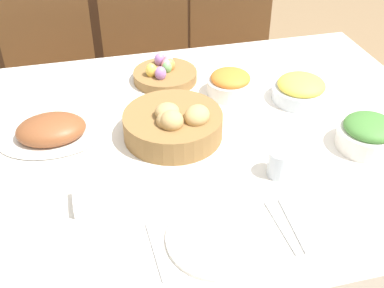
% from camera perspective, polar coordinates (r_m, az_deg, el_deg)
% --- Properties ---
extents(dining_table, '(1.60, 1.17, 0.75)m').
position_cam_1_polar(dining_table, '(1.66, -0.05, -9.73)').
color(dining_table, white).
rests_on(dining_table, ground).
extents(chair_far_left, '(0.43, 0.43, 0.90)m').
position_cam_1_polar(chair_far_left, '(2.35, -16.25, 7.16)').
color(chair_far_left, brown).
rests_on(chair_far_left, ground).
extents(chair_far_right, '(0.43, 0.43, 0.90)m').
position_cam_1_polar(chair_far_right, '(2.46, 5.25, 9.87)').
color(chair_far_right, brown).
rests_on(chair_far_right, ground).
extents(chair_far_center, '(0.44, 0.44, 0.90)m').
position_cam_1_polar(chair_far_center, '(2.36, -5.09, 8.72)').
color(chair_far_center, brown).
rests_on(chair_far_center, ground).
extents(sideboard, '(1.42, 0.44, 0.92)m').
position_cam_1_polar(sideboard, '(3.07, -13.47, 14.09)').
color(sideboard, '#3D2616').
rests_on(sideboard, ground).
extents(bread_basket, '(0.29, 0.29, 0.12)m').
position_cam_1_polar(bread_basket, '(1.39, -2.19, 2.38)').
color(bread_basket, olive).
rests_on(bread_basket, dining_table).
extents(egg_basket, '(0.22, 0.22, 0.08)m').
position_cam_1_polar(egg_basket, '(1.70, -3.26, 8.31)').
color(egg_basket, olive).
rests_on(egg_basket, dining_table).
extents(ham_platter, '(0.31, 0.22, 0.08)m').
position_cam_1_polar(ham_platter, '(1.46, -16.32, 1.49)').
color(ham_platter, silver).
rests_on(ham_platter, dining_table).
extents(green_salad_bowl, '(0.17, 0.17, 0.09)m').
position_cam_1_polar(green_salad_bowl, '(1.44, 20.20, 1.17)').
color(green_salad_bowl, silver).
rests_on(green_salad_bowl, dining_table).
extents(pineapple_bowl, '(0.18, 0.18, 0.08)m').
position_cam_1_polar(pineapple_bowl, '(1.61, 12.75, 6.33)').
color(pineapple_bowl, silver).
rests_on(pineapple_bowl, dining_table).
extents(carrot_bowl, '(0.15, 0.15, 0.08)m').
position_cam_1_polar(carrot_bowl, '(1.61, 4.55, 7.16)').
color(carrot_bowl, silver).
rests_on(carrot_bowl, dining_table).
extents(dinner_plate, '(0.25, 0.25, 0.01)m').
position_cam_1_polar(dinner_plate, '(1.11, 3.32, -11.03)').
color(dinner_plate, silver).
rests_on(dinner_plate, dining_table).
extents(fork, '(0.02, 0.18, 0.00)m').
position_cam_1_polar(fork, '(1.09, -4.35, -12.49)').
color(fork, '#B7B7BC').
rests_on(fork, dining_table).
extents(knife, '(0.02, 0.18, 0.00)m').
position_cam_1_polar(knife, '(1.16, 10.49, -9.64)').
color(knife, '#B7B7BC').
rests_on(knife, dining_table).
extents(spoon, '(0.02, 0.18, 0.00)m').
position_cam_1_polar(spoon, '(1.17, 11.86, -9.34)').
color(spoon, '#B7B7BC').
rests_on(spoon, dining_table).
extents(drinking_cup, '(0.07, 0.07, 0.07)m').
position_cam_1_polar(drinking_cup, '(1.28, 10.46, -2.24)').
color(drinking_cup, silver).
rests_on(drinking_cup, dining_table).
extents(butter_dish, '(0.14, 0.09, 0.03)m').
position_cam_1_polar(butter_dish, '(1.21, -10.63, -6.32)').
color(butter_dish, silver).
rests_on(butter_dish, dining_table).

